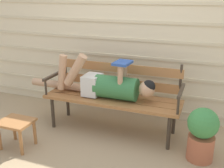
{
  "coord_description": "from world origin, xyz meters",
  "views": [
    {
      "loc": [
        1.1,
        -2.78,
        1.68
      ],
      "look_at": [
        0.0,
        0.11,
        0.63
      ],
      "focal_mm": 43.26,
      "sensor_mm": 36.0,
      "label": 1
    }
  ],
  "objects_px": {
    "reclining_person": "(105,84)",
    "potted_plant": "(202,133)",
    "park_bench": "(114,93)",
    "footstool": "(16,126)"
  },
  "relations": [
    {
      "from": "reclining_person",
      "to": "footstool",
      "type": "xyz_separation_m",
      "value": [
        -0.78,
        -0.75,
        -0.35
      ]
    },
    {
      "from": "reclining_person",
      "to": "footstool",
      "type": "bearing_deg",
      "value": -136.04
    },
    {
      "from": "park_bench",
      "to": "potted_plant",
      "type": "bearing_deg",
      "value": -17.02
    },
    {
      "from": "park_bench",
      "to": "footstool",
      "type": "distance_m",
      "value": 1.21
    },
    {
      "from": "park_bench",
      "to": "footstool",
      "type": "height_order",
      "value": "park_bench"
    },
    {
      "from": "footstool",
      "to": "potted_plant",
      "type": "bearing_deg",
      "value": 13.95
    },
    {
      "from": "reclining_person",
      "to": "potted_plant",
      "type": "height_order",
      "value": "reclining_person"
    },
    {
      "from": "park_bench",
      "to": "footstool",
      "type": "xyz_separation_m",
      "value": [
        -0.86,
        -0.82,
        -0.23
      ]
    },
    {
      "from": "reclining_person",
      "to": "park_bench",
      "type": "bearing_deg",
      "value": 39.32
    },
    {
      "from": "park_bench",
      "to": "footstool",
      "type": "bearing_deg",
      "value": -136.48
    }
  ]
}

